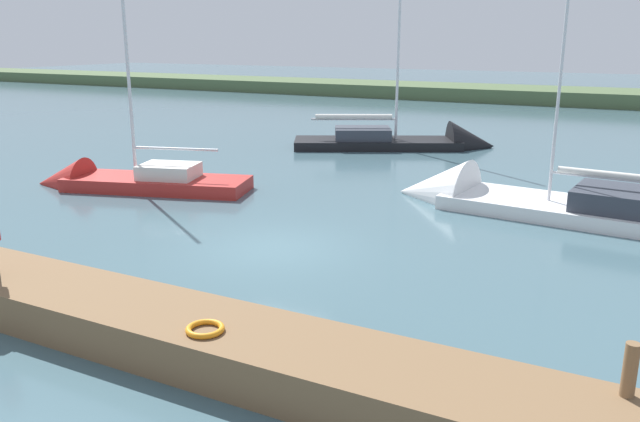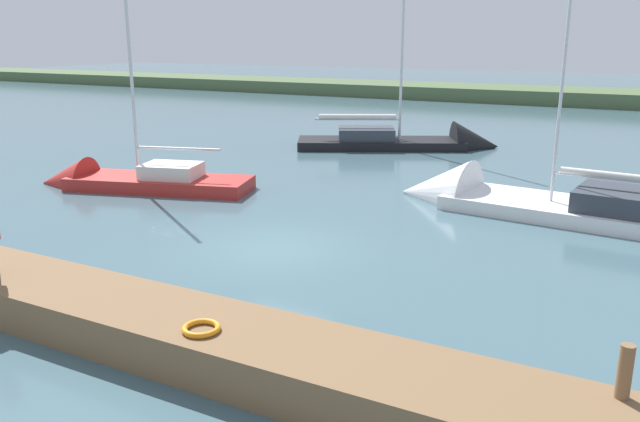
# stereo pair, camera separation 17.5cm
# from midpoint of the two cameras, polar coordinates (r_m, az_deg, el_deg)

# --- Properties ---
(ground_plane) EXTENTS (200.00, 200.00, 0.00)m
(ground_plane) POSITION_cam_midpoint_polar(r_m,az_deg,el_deg) (17.58, -4.47, -3.30)
(ground_plane) COLOR #42606B
(far_shoreline) EXTENTS (180.00, 8.00, 2.40)m
(far_shoreline) POSITION_cam_midpoint_polar(r_m,az_deg,el_deg) (61.52, 19.36, 9.19)
(far_shoreline) COLOR #4C603D
(far_shoreline) RESTS_ON ground_plane
(dock_pier) EXTENTS (25.60, 1.98, 0.80)m
(dock_pier) POSITION_cam_midpoint_polar(r_m,az_deg,el_deg) (13.14, -18.49, -8.81)
(dock_pier) COLOR brown
(dock_pier) RESTS_ON ground_plane
(mooring_post_far) EXTENTS (0.20, 0.20, 0.79)m
(mooring_post_far) POSITION_cam_midpoint_polar(r_m,az_deg,el_deg) (9.88, 25.51, -12.70)
(mooring_post_far) COLOR brown
(mooring_post_far) RESTS_ON dock_pier
(life_ring_buoy) EXTENTS (0.66, 0.66, 0.10)m
(life_ring_buoy) POSITION_cam_midpoint_polar(r_m,az_deg,el_deg) (11.08, -10.69, -10.32)
(life_ring_buoy) COLOR orange
(life_ring_buoy) RESTS_ON dock_pier
(sailboat_behind_pier) EXTENTS (11.05, 3.97, 13.30)m
(sailboat_behind_pier) POSITION_cam_midpoint_polar(r_m,az_deg,el_deg) (22.39, 16.60, 0.56)
(sailboat_behind_pier) COLOR white
(sailboat_behind_pier) RESTS_ON ground_plane
(sailboat_near_dock) EXTENTS (10.47, 7.05, 12.90)m
(sailboat_near_dock) POSITION_cam_midpoint_polar(r_m,az_deg,el_deg) (33.86, 8.53, 5.96)
(sailboat_near_dock) COLOR black
(sailboat_near_dock) RESTS_ON ground_plane
(sailboat_far_left) EXTENTS (8.71, 4.51, 9.77)m
(sailboat_far_left) POSITION_cam_midpoint_polar(r_m,az_deg,el_deg) (25.59, -17.52, 2.20)
(sailboat_far_left) COLOR #B22823
(sailboat_far_left) RESTS_ON ground_plane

